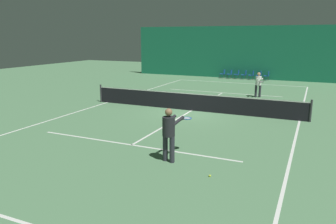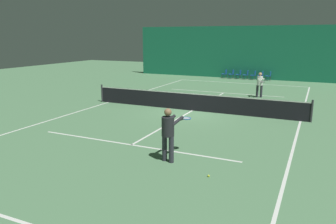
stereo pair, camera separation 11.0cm
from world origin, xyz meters
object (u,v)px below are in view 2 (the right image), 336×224
Objects in this scene: courtside_chair_3 at (246,74)px; courtside_chair_2 at (239,74)px; courtside_chair_0 at (225,73)px; tennis_net at (193,101)px; courtside_chair_5 at (261,75)px; player_near at (169,131)px; courtside_chair_6 at (269,75)px; tennis_ball at (209,176)px; courtside_chair_1 at (232,74)px; courtside_chair_4 at (254,75)px; player_far at (260,83)px.

courtside_chair_2 is at bearing -90.00° from courtside_chair_3.
courtside_chair_0 is at bearing -90.00° from courtside_chair_2.
tennis_net is at bearing 8.51° from courtside_chair_0.
courtside_chair_3 and courtside_chair_5 have the same top height.
player_near is 2.09× the size of courtside_chair_2.
tennis_net reaches higher than courtside_chair_3.
courtside_chair_2 is 1.00× the size of courtside_chair_6.
courtside_chair_5 reaches higher than tennis_ball.
courtside_chair_5 is (1.38, 0.00, 0.00)m from courtside_chair_3.
courtside_chair_1 is 2.07m from courtside_chair_4.
courtside_chair_1 and courtside_chair_2 have the same top height.
player_near is 1.06× the size of player_far.
player_near is at bearing 5.35° from courtside_chair_3.
player_near is at bearing 157.47° from tennis_ball.
player_far reaches higher than courtside_chair_0.
player_far reaches higher than courtside_chair_4.
player_far reaches higher than courtside_chair_1.
courtside_chair_2 is (-3.43, 9.14, -0.48)m from player_far.
courtside_chair_2 is (0.69, 0.00, 0.00)m from courtside_chair_1.
player_near is 22.04m from courtside_chair_6.
courtside_chair_1 is 1.00× the size of courtside_chair_4.
player_far is at bearing 93.72° from tennis_ball.
courtside_chair_1 is 12.73× the size of tennis_ball.
courtside_chair_1 is at bearing -90.00° from courtside_chair_5.
player_near reaches higher than courtside_chair_1.
courtside_chair_1 is 2.76m from courtside_chair_5.
player_far is 1.96× the size of courtside_chair_4.
courtside_chair_1 is at bearing 95.87° from tennis_net.
courtside_chair_2 is at bearing 20.13° from player_near.
courtside_chair_4 is at bearing 97.37° from tennis_ball.
courtside_chair_0 is at bearing -90.00° from courtside_chair_3.
player_near is at bearing 1.77° from courtside_chair_5.
courtside_chair_3 is at bearing 90.00° from courtside_chair_1.
courtside_chair_5 and courtside_chair_6 have the same top height.
courtside_chair_0 is 2.07m from courtside_chair_3.
tennis_net is 7.56m from player_near.
player_far is at bearing 8.49° from courtside_chair_5.
courtside_chair_4 and courtside_chair_5 have the same top height.
courtside_chair_6 is (-0.67, 9.14, -0.48)m from player_far.
courtside_chair_5 is (3.45, 0.00, 0.00)m from courtside_chair_0.
tennis_ball is (3.63, -22.68, -0.45)m from courtside_chair_3.
courtside_chair_6 is 12.73× the size of tennis_ball.
courtside_chair_4 is at bearing 90.00° from courtside_chair_0.
courtside_chair_3 is 22.97m from tennis_ball.
player_near is 2.09× the size of courtside_chair_1.
courtside_chair_1 and courtside_chair_3 have the same top height.
player_far is 1.96× the size of courtside_chair_5.
courtside_chair_2 is at bearing 100.77° from tennis_ball.
player_near is (1.93, -7.29, 0.51)m from tennis_net.
courtside_chair_2 is at bearing 90.00° from courtside_chair_1.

